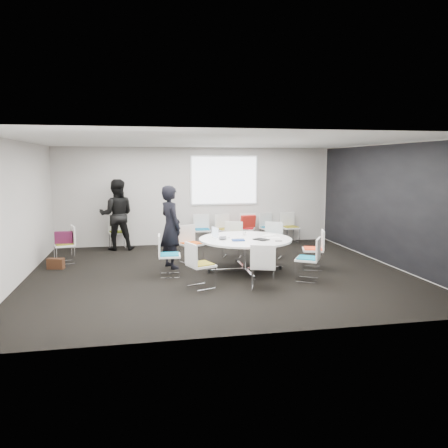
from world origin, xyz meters
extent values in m
cube|color=black|center=(0.00, 0.00, -0.02)|extent=(8.00, 7.00, 0.04)
cube|color=white|center=(0.00, 0.00, 2.82)|extent=(8.00, 7.00, 0.04)
cube|color=#B2ADA8|center=(0.00, 3.52, 1.40)|extent=(8.00, 0.04, 2.80)
cube|color=#B2ADA8|center=(0.00, -3.52, 1.40)|extent=(8.00, 0.04, 2.80)
cube|color=#B2ADA8|center=(-4.02, 0.00, 1.40)|extent=(0.04, 7.00, 2.80)
cube|color=#B2ADA8|center=(4.02, 0.00, 1.40)|extent=(0.04, 7.00, 2.80)
cube|color=black|center=(3.99, 0.00, 1.40)|extent=(0.01, 6.94, 2.74)
cube|color=silver|center=(0.60, 0.00, 0.04)|extent=(0.90, 0.90, 0.08)
cylinder|color=silver|center=(0.60, 0.00, 0.36)|extent=(0.10, 0.10, 0.65)
cylinder|color=white|center=(0.60, 0.00, 0.71)|extent=(2.01, 2.01, 0.04)
cube|color=white|center=(0.80, 3.46, 1.85)|extent=(1.90, 0.03, 1.35)
cube|color=silver|center=(2.12, -0.10, 0.21)|extent=(0.53, 0.53, 0.42)
cube|color=white|center=(2.12, -0.10, 0.44)|extent=(0.56, 0.57, 0.04)
cube|color=red|center=(2.12, -0.10, 0.47)|extent=(0.48, 0.50, 0.03)
cube|color=white|center=(2.32, -0.17, 0.67)|extent=(0.17, 0.45, 0.42)
cube|color=silver|center=(1.57, 1.19, 0.21)|extent=(0.58, 0.58, 0.42)
cube|color=white|center=(1.57, 1.19, 0.44)|extent=(0.62, 0.61, 0.04)
cube|color=#0B5B79|center=(1.57, 1.19, 0.47)|extent=(0.54, 0.53, 0.03)
cube|color=white|center=(1.67, 1.37, 0.67)|extent=(0.41, 0.27, 0.42)
cube|color=silver|center=(0.61, 1.43, 0.21)|extent=(0.55, 0.55, 0.42)
cube|color=white|center=(0.61, 1.43, 0.44)|extent=(0.59, 0.58, 0.04)
cube|color=olive|center=(0.61, 1.43, 0.47)|extent=(0.52, 0.51, 0.03)
cube|color=white|center=(0.69, 1.63, 0.67)|extent=(0.44, 0.21, 0.42)
cube|color=silver|center=(-0.46, 1.04, 0.21)|extent=(0.56, 0.56, 0.42)
cube|color=white|center=(-0.46, 1.04, 0.44)|extent=(0.60, 0.59, 0.04)
cube|color=#D34E12|center=(-0.46, 1.04, 0.47)|extent=(0.52, 0.52, 0.03)
cube|color=white|center=(-0.56, 1.23, 0.67)|extent=(0.43, 0.23, 0.42)
cube|color=silver|center=(-1.06, -0.13, 0.21)|extent=(0.44, 0.44, 0.42)
cube|color=white|center=(-1.06, -0.13, 0.44)|extent=(0.47, 0.49, 0.04)
cube|color=#086685|center=(-1.06, -0.13, 0.47)|extent=(0.40, 0.42, 0.03)
cube|color=white|center=(-1.27, -0.12, 0.67)|extent=(0.06, 0.46, 0.42)
cube|color=silver|center=(-0.53, -1.10, 0.21)|extent=(0.54, 0.54, 0.42)
cube|color=white|center=(-0.53, -1.10, 0.44)|extent=(0.57, 0.59, 0.04)
cube|color=olive|center=(-0.53, -1.10, 0.47)|extent=(0.50, 0.51, 0.03)
cube|color=white|center=(-0.73, -1.17, 0.67)|extent=(0.20, 0.44, 0.42)
cube|color=silver|center=(0.60, -1.41, 0.21)|extent=(0.53, 0.53, 0.42)
cube|color=white|center=(0.60, -1.41, 0.44)|extent=(0.57, 0.56, 0.04)
cube|color=#D24F11|center=(0.60, -1.41, 0.47)|extent=(0.50, 0.48, 0.03)
cube|color=white|center=(0.53, -1.61, 0.67)|extent=(0.45, 0.17, 0.42)
cube|color=silver|center=(1.64, -1.00, 0.21)|extent=(0.58, 0.58, 0.42)
cube|color=white|center=(1.64, -1.00, 0.44)|extent=(0.62, 0.62, 0.04)
cube|color=#096481|center=(1.64, -1.00, 0.47)|extent=(0.53, 0.54, 0.03)
cube|color=white|center=(1.81, -1.11, 0.67)|extent=(0.27, 0.41, 0.42)
cube|color=silver|center=(0.09, 3.15, 0.21)|extent=(0.43, 0.43, 0.42)
cube|color=white|center=(0.09, 3.15, 0.44)|extent=(0.47, 0.45, 0.04)
cube|color=#095A86|center=(0.09, 3.15, 0.47)|extent=(0.41, 0.39, 0.03)
cube|color=white|center=(0.10, 3.36, 0.67)|extent=(0.46, 0.05, 0.42)
cube|color=silver|center=(0.76, 3.10, 0.21)|extent=(0.52, 0.52, 0.42)
cube|color=white|center=(0.76, 3.10, 0.44)|extent=(0.56, 0.55, 0.04)
cube|color=brown|center=(0.76, 3.10, 0.47)|extent=(0.49, 0.47, 0.03)
cube|color=white|center=(0.70, 3.30, 0.67)|extent=(0.45, 0.16, 0.42)
cube|color=silver|center=(1.38, 3.11, 0.21)|extent=(0.55, 0.55, 0.42)
cube|color=white|center=(1.38, 3.11, 0.44)|extent=(0.59, 0.58, 0.04)
cube|color=red|center=(1.38, 3.11, 0.47)|extent=(0.52, 0.51, 0.03)
cube|color=white|center=(1.47, 3.31, 0.67)|extent=(0.44, 0.21, 0.42)
cube|color=silver|center=(2.10, 3.15, 0.21)|extent=(0.54, 0.54, 0.42)
cube|color=white|center=(2.10, 3.15, 0.44)|extent=(0.58, 0.57, 0.04)
cube|color=#095877|center=(2.10, 3.15, 0.47)|extent=(0.51, 0.50, 0.03)
cube|color=white|center=(2.03, 3.35, 0.67)|extent=(0.44, 0.19, 0.42)
cube|color=silver|center=(2.74, 3.15, 0.21)|extent=(0.47, 0.47, 0.42)
cube|color=white|center=(2.74, 3.15, 0.44)|extent=(0.51, 0.49, 0.04)
cube|color=olive|center=(2.74, 3.15, 0.47)|extent=(0.44, 0.42, 0.03)
cube|color=white|center=(2.72, 3.36, 0.67)|extent=(0.46, 0.09, 0.42)
cube|color=silver|center=(-3.41, 1.54, 0.21)|extent=(0.53, 0.53, 0.42)
cube|color=white|center=(-3.41, 1.54, 0.44)|extent=(0.56, 0.57, 0.04)
cube|color=olive|center=(-3.41, 1.54, 0.47)|extent=(0.48, 0.50, 0.03)
cube|color=white|center=(-3.21, 1.61, 0.67)|extent=(0.18, 0.45, 0.42)
cube|color=silver|center=(-2.26, 3.15, 0.21)|extent=(0.49, 0.49, 0.42)
cube|color=white|center=(-2.26, 3.15, 0.44)|extent=(0.54, 0.52, 0.04)
cube|color=olive|center=(-2.26, 3.15, 0.47)|extent=(0.47, 0.45, 0.03)
cube|color=white|center=(-2.31, 3.36, 0.67)|extent=(0.46, 0.12, 0.42)
imported|color=black|center=(-0.97, 0.65, 0.93)|extent=(0.67, 0.80, 1.86)
imported|color=black|center=(-2.26, 3.00, 0.96)|extent=(0.95, 0.75, 1.92)
imported|color=#333338|center=(0.15, 0.03, 0.74)|extent=(0.31, 0.40, 0.03)
cube|color=silver|center=(-0.05, 0.14, 0.86)|extent=(0.10, 0.29, 0.22)
cube|color=black|center=(0.88, -0.26, 0.74)|extent=(0.34, 0.37, 0.02)
cube|color=navy|center=(0.38, -0.24, 0.74)|extent=(0.27, 0.22, 0.03)
cube|color=white|center=(1.22, 0.31, 0.73)|extent=(0.37, 0.35, 0.00)
cube|color=white|center=(1.21, -0.04, 0.73)|extent=(0.32, 0.24, 0.00)
cylinder|color=white|center=(0.67, 0.40, 0.78)|extent=(0.08, 0.08, 0.09)
cube|color=black|center=(1.20, -0.47, 0.73)|extent=(0.14, 0.07, 0.01)
cube|color=#551637|center=(-3.41, 1.54, 0.62)|extent=(0.40, 0.14, 0.28)
cube|color=#392012|center=(-3.53, 1.00, 0.12)|extent=(0.39, 0.24, 0.24)
cube|color=#A51B14|center=(1.38, 2.90, 0.70)|extent=(0.46, 0.25, 0.36)
camera|label=1|loc=(-1.63, -9.09, 2.36)|focal=35.00mm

